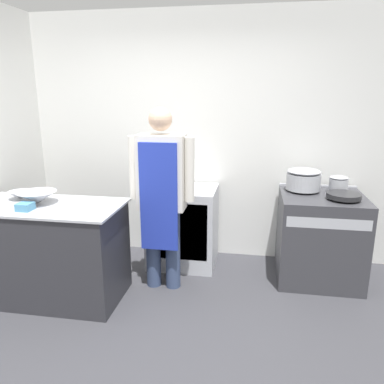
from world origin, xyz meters
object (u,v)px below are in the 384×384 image
Objects in this scene: fridge_unit at (183,226)px; stock_pot at (304,179)px; stove at (319,237)px; plastic_tub at (25,207)px; sauce_pot at (339,183)px; person_cook at (162,190)px; mixing_bowl at (37,198)px; saute_pan at (344,196)px.

stock_pot is at bearing 1.29° from fridge_unit.
stock_pot is (-0.18, 0.14, 0.56)m from stove.
sauce_pot is (2.71, 1.10, 0.05)m from plastic_tub.
sauce_pot is (0.16, 0.14, 0.53)m from stove.
person_cook is 1.76m from sauce_pot.
mixing_bowl is 2.87m from sauce_pot.
fridge_unit is 1.36m from stock_pot.
saute_pan is 0.27m from sauce_pot.
mixing_bowl is at bearing -166.96° from saute_pan.
stock_pot reaches higher than saute_pan.
sauce_pot reaches higher than saute_pan.
person_cook is 9.49× the size of sauce_pot.
fridge_unit is at bearing 37.20° from mixing_bowl.
sauce_pot reaches higher than fridge_unit.
person_cook reaches higher than mixing_bowl.
fridge_unit is (-1.42, 0.11, -0.01)m from stove.
fridge_unit is 0.78m from person_cook.
mixing_bowl is at bearing -161.73° from sauce_pot.
saute_pan is at bearing -38.32° from stock_pot.
fridge_unit is 2.75× the size of saute_pan.
saute_pan is (1.58, -0.24, 0.48)m from fridge_unit.
sauce_pot is (2.72, 0.90, 0.03)m from mixing_bowl.
plastic_tub is 2.62m from stock_pot.
saute_pan is at bearing -90.00° from sauce_pot.
stove is 2.77m from plastic_tub.
person_cook reaches higher than stock_pot.
person_cook reaches higher than sauce_pot.
saute_pan is at bearing 10.52° from person_cook.
person_cook is 14.48× the size of plastic_tub.
fridge_unit is 4.73× the size of sauce_pot.
stock_pot is 0.44m from saute_pan.
saute_pan is (0.34, -0.27, -0.09)m from stock_pot.
stove is 2.64× the size of stock_pot.
saute_pan is at bearing -8.66° from fridge_unit.
saute_pan is at bearing 13.04° from mixing_bowl.
sauce_pot is at bearing 18.27° from mixing_bowl.
stock_pot is 1.86× the size of sauce_pot.
person_cook reaches higher than plastic_tub.
sauce_pot is at bearing 19.10° from person_cook.
fridge_unit is 1.67m from sauce_pot.
person_cook reaches higher than saute_pan.
mixing_bowl is at bearing -142.80° from fridge_unit.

